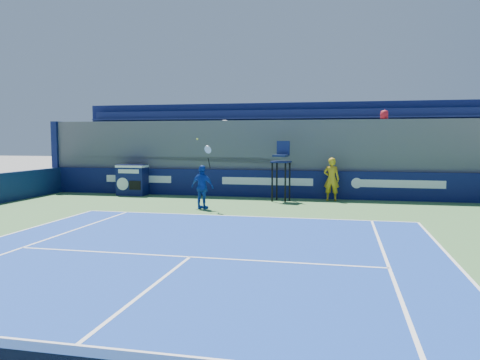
% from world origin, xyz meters
% --- Properties ---
extents(ball_person, '(0.68, 0.48, 1.79)m').
position_xyz_m(ball_person, '(2.77, 16.55, 0.91)').
color(ball_person, gold).
rests_on(ball_person, apron).
extents(back_hoarding, '(20.40, 0.21, 1.20)m').
position_xyz_m(back_hoarding, '(0.00, 17.10, 0.60)').
color(back_hoarding, '#0C1144').
rests_on(back_hoarding, ground).
extents(match_clock, '(1.33, 0.75, 1.40)m').
position_xyz_m(match_clock, '(-6.12, 16.59, 0.74)').
color(match_clock, '#0E1346').
rests_on(match_clock, ground).
extents(umpire_chair, '(0.83, 0.83, 2.48)m').
position_xyz_m(umpire_chair, '(0.76, 15.96, 1.53)').
color(umpire_chair, black).
rests_on(umpire_chair, ground).
extents(tennis_player, '(1.01, 0.67, 2.57)m').
position_xyz_m(tennis_player, '(-1.77, 13.21, 0.82)').
color(tennis_player, '#133B9C').
rests_on(tennis_player, apron).
extents(stadium_seating, '(21.00, 4.05, 4.40)m').
position_xyz_m(stadium_seating, '(-0.01, 19.15, 1.83)').
color(stadium_seating, '#4A4A4F').
rests_on(stadium_seating, ground).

